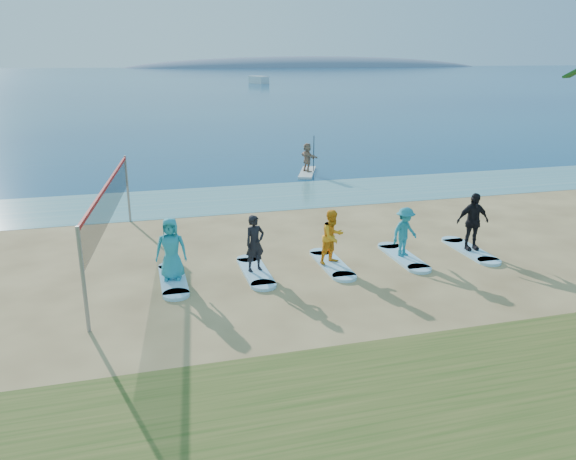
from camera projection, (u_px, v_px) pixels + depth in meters
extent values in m
plane|color=tan|center=(308.00, 291.00, 14.95)|extent=(600.00, 600.00, 0.00)
plane|color=teal|center=(237.00, 198.00, 24.62)|extent=(600.00, 600.00, 0.00)
plane|color=navy|center=(144.00, 77.00, 162.29)|extent=(600.00, 600.00, 0.00)
ellipsoid|color=slate|center=(311.00, 67.00, 315.21)|extent=(220.00, 56.00, 18.00)
cylinder|color=gray|center=(83.00, 280.00, 12.39)|extent=(0.09, 0.09, 2.50)
cylinder|color=gray|center=(128.00, 189.00, 20.87)|extent=(0.09, 0.09, 2.50)
cube|color=black|center=(109.00, 202.00, 16.44)|extent=(0.98, 8.95, 1.00)
cube|color=#B11612|center=(107.00, 184.00, 16.29)|extent=(1.01, 8.96, 0.10)
cube|color=silver|center=(307.00, 172.00, 29.83)|extent=(1.78, 3.04, 0.12)
imported|color=tan|center=(307.00, 157.00, 29.59)|extent=(0.82, 1.46, 1.50)
cube|color=silver|center=(259.00, 84.00, 127.04)|extent=(3.80, 6.03, 1.62)
cube|color=#9ED6F4|center=(173.00, 280.00, 15.56)|extent=(0.70, 2.20, 0.09)
imported|color=teal|center=(171.00, 249.00, 15.29)|extent=(0.94, 0.71, 1.73)
cube|color=#9ED6F4|center=(255.00, 272.00, 16.15)|extent=(0.70, 2.20, 0.09)
imported|color=black|center=(255.00, 243.00, 15.90)|extent=(0.69, 0.57, 1.64)
cube|color=#9ED6F4|center=(332.00, 264.00, 16.74)|extent=(0.70, 2.20, 0.09)
imported|color=orange|center=(333.00, 237.00, 16.49)|extent=(0.97, 0.88, 1.63)
cube|color=#9ED6F4|center=(403.00, 257.00, 17.33)|extent=(0.70, 2.20, 0.09)
imported|color=teal|center=(405.00, 232.00, 17.09)|extent=(1.13, 0.90, 1.54)
cube|color=#9ED6F4|center=(470.00, 250.00, 17.92)|extent=(0.70, 2.20, 0.09)
imported|color=black|center=(473.00, 221.00, 17.64)|extent=(1.10, 0.50, 1.84)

